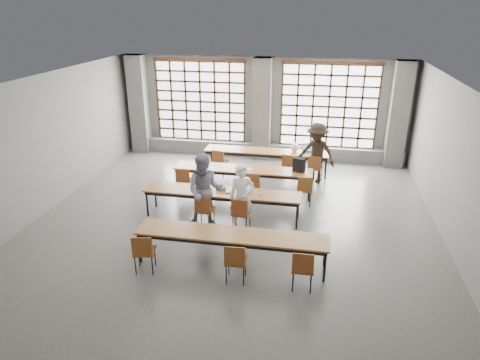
% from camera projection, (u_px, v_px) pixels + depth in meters
% --- Properties ---
extents(floor, '(11.00, 11.00, 0.00)m').
position_uv_depth(floor, '(232.00, 226.00, 10.65)').
color(floor, '#52524F').
rests_on(floor, ground).
extents(ceiling, '(11.00, 11.00, 0.00)m').
position_uv_depth(ceiling, '(231.00, 84.00, 9.32)').
color(ceiling, silver).
rests_on(ceiling, floor).
extents(wall_back, '(10.00, 0.00, 10.00)m').
position_uv_depth(wall_back, '(263.00, 108.00, 14.98)').
color(wall_back, '#626260').
rests_on(wall_back, floor).
extents(wall_front, '(10.00, 0.00, 10.00)m').
position_uv_depth(wall_front, '(136.00, 314.00, 4.98)').
color(wall_front, '#626260').
rests_on(wall_front, floor).
extents(wall_left, '(0.00, 11.00, 11.00)m').
position_uv_depth(wall_left, '(39.00, 147.00, 10.84)').
color(wall_left, '#626260').
rests_on(wall_left, floor).
extents(wall_right, '(0.00, 11.00, 11.00)m').
position_uv_depth(wall_right, '(460.00, 174.00, 9.13)').
color(wall_right, '#626260').
rests_on(wall_right, floor).
extents(column_left, '(0.60, 0.55, 3.50)m').
position_uv_depth(column_left, '(139.00, 104.00, 15.50)').
color(column_left, '#545451').
rests_on(column_left, floor).
extents(column_mid, '(0.60, 0.55, 3.50)m').
position_uv_depth(column_mid, '(262.00, 110.00, 14.73)').
color(column_mid, '#545451').
rests_on(column_mid, floor).
extents(column_right, '(0.60, 0.55, 3.50)m').
position_uv_depth(column_right, '(398.00, 115.00, 13.96)').
color(column_right, '#545451').
rests_on(column_right, floor).
extents(window_left, '(3.32, 0.12, 3.00)m').
position_uv_depth(window_left, '(201.00, 102.00, 15.24)').
color(window_left, white).
rests_on(window_left, wall_back).
extents(window_right, '(3.32, 0.12, 3.00)m').
position_uv_depth(window_right, '(329.00, 107.00, 14.47)').
color(window_right, white).
rests_on(window_right, wall_back).
extents(sill_ledge, '(9.80, 0.35, 0.50)m').
position_uv_depth(sill_ledge, '(262.00, 150.00, 15.37)').
color(sill_ledge, '#545451').
rests_on(sill_ledge, floor).
extents(desk_row_a, '(4.00, 0.70, 0.73)m').
position_uv_depth(desk_row_a, '(266.00, 153.00, 13.84)').
color(desk_row_a, brown).
rests_on(desk_row_a, floor).
extents(desk_row_b, '(4.00, 0.70, 0.73)m').
position_uv_depth(desk_row_b, '(243.00, 170.00, 12.34)').
color(desk_row_b, brown).
rests_on(desk_row_b, floor).
extents(desk_row_c, '(4.00, 0.70, 0.73)m').
position_uv_depth(desk_row_c, '(222.00, 194.00, 10.82)').
color(desk_row_c, brown).
rests_on(desk_row_c, floor).
extents(desk_row_d, '(4.00, 0.70, 0.73)m').
position_uv_depth(desk_row_d, '(232.00, 236.00, 8.82)').
color(desk_row_d, brown).
rests_on(desk_row_d, floor).
extents(chair_back_left, '(0.49, 0.50, 0.88)m').
position_uv_depth(chair_back_left, '(219.00, 160.00, 13.56)').
color(chair_back_left, brown).
rests_on(chair_back_left, floor).
extents(chair_back_mid, '(0.48, 0.49, 0.88)m').
position_uv_depth(chair_back_mid, '(289.00, 164.00, 13.18)').
color(chair_back_mid, brown).
rests_on(chair_back_mid, floor).
extents(chair_back_right, '(0.50, 0.51, 0.88)m').
position_uv_depth(chair_back_right, '(315.00, 166.00, 13.05)').
color(chair_back_right, brown).
rests_on(chair_back_right, floor).
extents(chair_mid_left, '(0.46, 0.46, 0.88)m').
position_uv_depth(chair_mid_left, '(184.00, 179.00, 12.09)').
color(chair_mid_left, brown).
rests_on(chair_mid_left, floor).
extents(chair_mid_centre, '(0.43, 0.43, 0.88)m').
position_uv_depth(chair_mid_centre, '(253.00, 184.00, 11.75)').
color(chair_mid_centre, brown).
rests_on(chair_mid_centre, floor).
extents(chair_mid_right, '(0.45, 0.45, 0.88)m').
position_uv_depth(chair_mid_right, '(305.00, 188.00, 11.51)').
color(chair_mid_right, brown).
rests_on(chair_mid_right, floor).
extents(chair_front_left, '(0.44, 0.44, 0.88)m').
position_uv_depth(chair_front_left, '(204.00, 208.00, 10.35)').
color(chair_front_left, brown).
rests_on(chair_front_left, floor).
extents(chair_front_right, '(0.46, 0.46, 0.88)m').
position_uv_depth(chair_front_right, '(241.00, 211.00, 10.20)').
color(chair_front_right, brown).
rests_on(chair_front_right, floor).
extents(chair_near_left, '(0.50, 0.50, 0.88)m').
position_uv_depth(chair_near_left, '(143.00, 250.00, 8.59)').
color(chair_near_left, brown).
rests_on(chair_near_left, floor).
extents(chair_near_mid, '(0.44, 0.45, 0.88)m').
position_uv_depth(chair_near_mid, '(235.00, 259.00, 8.27)').
color(chair_near_mid, brown).
rests_on(chair_near_mid, floor).
extents(chair_near_right, '(0.43, 0.43, 0.88)m').
position_uv_depth(chair_near_right, '(303.00, 266.00, 8.05)').
color(chair_near_right, brown).
rests_on(chair_near_right, floor).
extents(student_male, '(0.68, 0.53, 1.66)m').
position_uv_depth(student_male, '(242.00, 198.00, 10.20)').
color(student_male, white).
rests_on(student_male, floor).
extents(student_female, '(1.00, 0.83, 1.86)m').
position_uv_depth(student_female, '(205.00, 191.00, 10.32)').
color(student_female, '#171F45').
rests_on(student_female, floor).
extents(student_back, '(1.36, 1.08, 1.85)m').
position_uv_depth(student_back, '(317.00, 153.00, 13.02)').
color(student_back, black).
rests_on(student_back, floor).
extents(laptop_front, '(0.46, 0.44, 0.26)m').
position_uv_depth(laptop_front, '(245.00, 189.00, 10.77)').
color(laptop_front, '#AAAAAF').
rests_on(laptop_front, desk_row_c).
extents(laptop_back, '(0.42, 0.38, 0.26)m').
position_uv_depth(laptop_back, '(308.00, 150.00, 13.66)').
color(laptop_back, '#B8B8BD').
rests_on(laptop_back, desk_row_a).
extents(mouse, '(0.10, 0.07, 0.04)m').
position_uv_depth(mouse, '(259.00, 194.00, 10.61)').
color(mouse, silver).
rests_on(mouse, desk_row_c).
extents(green_box, '(0.25, 0.09, 0.09)m').
position_uv_depth(green_box, '(221.00, 188.00, 10.86)').
color(green_box, green).
rests_on(green_box, desk_row_c).
extents(phone, '(0.13, 0.07, 0.01)m').
position_uv_depth(phone, '(228.00, 193.00, 10.67)').
color(phone, black).
rests_on(phone, desk_row_c).
extents(paper_sheet_a, '(0.35, 0.30, 0.00)m').
position_uv_depth(paper_sheet_a, '(223.00, 166.00, 12.46)').
color(paper_sheet_a, white).
rests_on(paper_sheet_a, desk_row_b).
extents(paper_sheet_b, '(0.36, 0.33, 0.00)m').
position_uv_depth(paper_sheet_b, '(232.00, 168.00, 12.32)').
color(paper_sheet_b, white).
rests_on(paper_sheet_b, desk_row_b).
extents(paper_sheet_c, '(0.34, 0.28, 0.00)m').
position_uv_depth(paper_sheet_c, '(246.00, 169.00, 12.30)').
color(paper_sheet_c, silver).
rests_on(paper_sheet_c, desk_row_b).
extents(backpack, '(0.37, 0.29, 0.40)m').
position_uv_depth(backpack, '(299.00, 165.00, 12.01)').
color(backpack, black).
rests_on(backpack, desk_row_b).
extents(plastic_bag, '(0.30, 0.26, 0.29)m').
position_uv_depth(plastic_bag, '(295.00, 147.00, 13.65)').
color(plastic_bag, white).
rests_on(plastic_bag, desk_row_a).
extents(red_pouch, '(0.21, 0.11, 0.06)m').
position_uv_depth(red_pouch, '(144.00, 249.00, 8.68)').
color(red_pouch, '#AF152E').
rests_on(red_pouch, chair_near_left).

